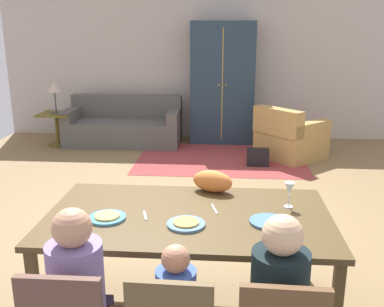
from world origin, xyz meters
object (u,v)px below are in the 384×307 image
Objects in this scene: person_man at (81,306)px; cat at (213,181)px; plate_near_child at (186,224)px; couch at (124,127)px; plate_near_man at (107,218)px; dining_table at (188,222)px; table_lamp at (54,88)px; plate_near_woman at (268,222)px; armchair at (289,138)px; handbag at (258,157)px; side_table at (57,124)px; wine_glass at (289,190)px; armoire at (222,83)px.

cat is at bearing 59.91° from person_man.
couch reaches higher than plate_near_child.
plate_near_child is at bearing -6.39° from plate_near_man.
dining_table is 0.93m from person_man.
cat is 0.59× the size of table_lamp.
plate_near_man is at bearing -178.93° from plate_near_woman.
table_lamp reaches higher than armchair.
dining_table is 3.70m from handbag.
couch is at bearing 13.16° from side_table.
plate_near_child is at bearing -106.40° from armchair.
wine_glass is 1.58m from person_man.
cat is at bearing 71.54° from dining_table.
armchair is (1.24, 4.22, -0.45)m from plate_near_child.
plate_near_man is 1.00× the size of plate_near_child.
table_lamp is (-3.19, 4.58, 0.24)m from plate_near_woman.
armchair is 2.08× the size of side_table.
armoire is at bearing 94.05° from plate_near_woman.
plate_near_woman is 5.15m from armoire.
couch reaches higher than plate_near_woman.
side_table is at bearing 119.70° from plate_near_child.
wine_glass reaches higher than armchair.
plate_near_child is 0.78× the size of handbag.
plate_near_man is 1.07m from plate_near_woman.
armchair is at bearing -6.38° from table_lamp.
wine_glass is at bearing 13.63° from plate_near_man.
plate_near_man is 0.54m from plate_near_child.
plate_near_woman is at bearing -66.67° from couch.
plate_near_woman is 0.78× the size of cat.
side_table is 3.52m from handbag.
plate_near_child is at bearing -101.03° from handbag.
plate_near_man is at bearing -113.13° from armchair.
plate_near_child reaches higher than dining_table.
plate_near_man is at bearing -65.24° from table_lamp.
armoire reaches higher than plate_near_woman.
table_lamp is (-3.36, 4.30, 0.12)m from wine_glass.
wine_glass is 0.32× the size of side_table.
wine_glass reaches higher than side_table.
armoire is (0.02, 4.58, 0.20)m from cat.
person_man reaches higher than armchair.
plate_near_child is 0.13× the size of couch.
armoire reaches higher than plate_near_child.
plate_near_child is at bearing -83.73° from cat.
table_lamp reaches higher than cat.
cat reaches higher than armchair.
handbag is at bearing -26.90° from couch.
couch is at bearing 100.51° from person_man.
wine_glass is at bearing -97.98° from armchair.
handbag is at bearing 78.97° from plate_near_child.
armoire is 1.81m from handbag.
table_lamp is at bearing 180.00° from side_table.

